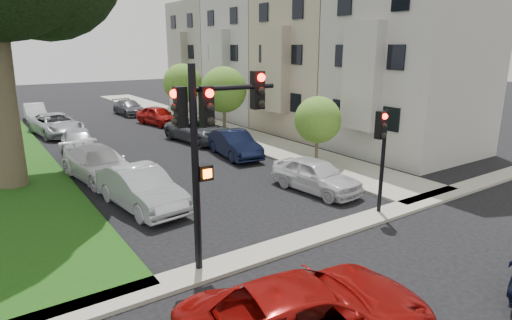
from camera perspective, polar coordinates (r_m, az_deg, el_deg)
ground at (r=12.83m, az=13.00°, el=-13.55°), size 140.00×140.00×0.00m
sidewalk_right at (r=35.49m, az=-8.25°, el=5.15°), size 3.50×44.00×0.12m
sidewalk_cross at (r=14.07m, az=6.98°, el=-10.31°), size 60.00×1.00×0.12m
house_a at (r=26.05m, az=20.15°, el=16.09°), size 7.70×7.55×15.97m
house_b at (r=31.10m, az=8.51°, el=16.49°), size 7.70×7.55×15.97m
house_c at (r=36.99m, az=0.33°, el=16.39°), size 7.70×7.55×15.97m
house_d at (r=43.38m, az=-5.51°, el=16.13°), size 7.70×7.55×15.97m
small_tree_a at (r=22.05m, az=8.23°, el=5.31°), size 2.40×2.40×3.60m
small_tree_b at (r=29.62m, az=-4.32°, el=9.32°), size 3.14×3.14×4.71m
small_tree_c at (r=35.53m, az=-9.77°, el=10.06°), size 3.12×3.12×4.67m
traffic_signal_main at (r=11.21m, az=-6.31°, el=3.79°), size 2.76×0.72×5.63m
traffic_signal_secondary at (r=15.73m, az=16.41°, el=2.14°), size 0.49×0.39×3.89m
car_cross_near at (r=9.33m, az=7.20°, el=-19.71°), size 5.80×3.47×1.51m
car_parked_0 at (r=18.37m, az=8.00°, el=-2.01°), size 2.14×4.37×1.43m
car_parked_1 at (r=23.90m, az=-2.91°, el=2.16°), size 2.07×4.63×1.48m
car_parked_2 at (r=27.89m, az=-7.44°, el=3.95°), size 3.28×5.74×1.51m
car_parked_3 at (r=34.55m, az=-12.91°, el=5.80°), size 2.58×4.59×1.47m
car_parked_4 at (r=40.25m, az=-16.53°, el=6.71°), size 2.04×4.62×1.32m
car_parked_5 at (r=16.89m, az=-15.08°, el=-3.66°), size 2.25×4.97×1.58m
car_parked_6 at (r=21.08m, az=-20.20°, el=-0.47°), size 2.83×5.45×1.51m
car_parked_7 at (r=26.29m, az=-22.59°, el=2.25°), size 2.42×4.67×1.52m
car_parked_8 at (r=32.74m, az=-25.09°, el=4.31°), size 3.25×5.78×1.52m
car_parked_9 at (r=40.13m, az=-27.39°, el=5.69°), size 1.70×4.35×1.41m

